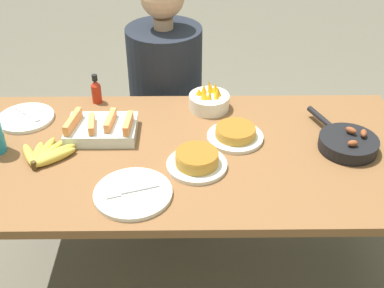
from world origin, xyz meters
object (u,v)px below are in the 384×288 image
(banana_bunch, at_px, (46,155))
(hot_sauce_bottle, at_px, (96,90))
(fruit_bowl_mango, at_px, (209,100))
(skillet, at_px, (347,143))
(frittata_plate_side, at_px, (235,134))
(melon_tray, at_px, (102,129))
(empty_plate_near_front, at_px, (133,193))
(frittata_plate_center, at_px, (197,161))
(empty_plate_far_left, at_px, (26,118))
(person_figure, at_px, (166,111))

(banana_bunch, height_order, hot_sauce_bottle, hot_sauce_bottle)
(banana_bunch, bearing_deg, fruit_bowl_mango, 30.28)
(banana_bunch, xyz_separation_m, fruit_bowl_mango, (0.63, 0.37, 0.02))
(skillet, xyz_separation_m, frittata_plate_side, (-0.43, 0.07, -0.01))
(melon_tray, distance_m, fruit_bowl_mango, 0.49)
(empty_plate_near_front, relative_size, hot_sauce_bottle, 1.99)
(frittata_plate_center, bearing_deg, melon_tray, 150.60)
(banana_bunch, height_order, empty_plate_near_front, banana_bunch)
(melon_tray, height_order, fruit_bowl_mango, fruit_bowl_mango)
(frittata_plate_center, height_order, hot_sauce_bottle, hot_sauce_bottle)
(skillet, relative_size, empty_plate_far_left, 1.56)
(frittata_plate_side, bearing_deg, hot_sauce_bottle, 153.20)
(banana_bunch, bearing_deg, person_figure, 59.59)
(empty_plate_far_left, xyz_separation_m, hot_sauce_bottle, (0.28, 0.15, 0.05))
(empty_plate_far_left, xyz_separation_m, person_figure, (0.57, 0.44, -0.23))
(banana_bunch, xyz_separation_m, melon_tray, (0.19, 0.16, 0.01))
(banana_bunch, distance_m, empty_plate_far_left, 0.32)
(fruit_bowl_mango, xyz_separation_m, hot_sauce_bottle, (-0.50, 0.06, 0.02))
(frittata_plate_center, distance_m, fruit_bowl_mango, 0.43)
(fruit_bowl_mango, bearing_deg, hot_sauce_bottle, 173.15)
(fruit_bowl_mango, bearing_deg, melon_tray, -154.62)
(frittata_plate_center, relative_size, empty_plate_near_front, 0.83)
(banana_bunch, bearing_deg, frittata_plate_center, -5.58)
(empty_plate_far_left, height_order, fruit_bowl_mango, fruit_bowl_mango)
(skillet, distance_m, empty_plate_far_left, 1.32)
(skillet, bearing_deg, frittata_plate_side, 58.79)
(person_figure, bearing_deg, melon_tray, -112.64)
(empty_plate_near_front, bearing_deg, melon_tray, 113.07)
(skillet, height_order, fruit_bowl_mango, fruit_bowl_mango)
(empty_plate_near_front, bearing_deg, skillet, 18.23)
(frittata_plate_side, bearing_deg, skillet, -9.90)
(frittata_plate_center, height_order, frittata_plate_side, frittata_plate_center)
(skillet, relative_size, fruit_bowl_mango, 2.09)
(frittata_plate_side, relative_size, person_figure, 0.19)
(fruit_bowl_mango, relative_size, hot_sauce_bottle, 1.30)
(skillet, bearing_deg, banana_bunch, 71.29)
(person_figure, bearing_deg, empty_plate_far_left, -142.64)
(empty_plate_near_front, height_order, fruit_bowl_mango, fruit_bowl_mango)
(frittata_plate_center, xyz_separation_m, fruit_bowl_mango, (0.06, 0.42, 0.01))
(frittata_plate_side, distance_m, person_figure, 0.71)
(banana_bunch, bearing_deg, empty_plate_far_left, 118.63)
(melon_tray, xyz_separation_m, frittata_plate_center, (0.38, -0.21, -0.00))
(person_figure, bearing_deg, banana_bunch, -120.41)
(frittata_plate_side, bearing_deg, empty_plate_near_front, -138.06)
(fruit_bowl_mango, bearing_deg, banana_bunch, -149.72)
(frittata_plate_side, bearing_deg, banana_bunch, -170.07)
(person_figure, bearing_deg, frittata_plate_center, -79.42)
(hot_sauce_bottle, bearing_deg, empty_plate_far_left, -152.42)
(banana_bunch, height_order, frittata_plate_center, frittata_plate_center)
(melon_tray, distance_m, frittata_plate_center, 0.43)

